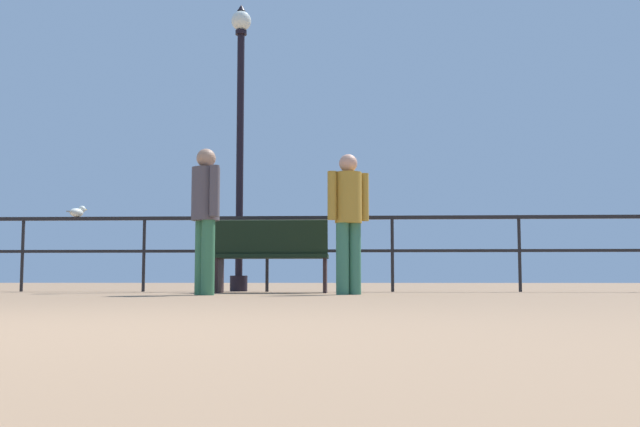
% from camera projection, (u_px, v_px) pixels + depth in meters
% --- Properties ---
extents(pier_railing, '(23.96, 0.05, 1.03)m').
position_uv_depth(pier_railing, '(267.00, 236.00, 10.08)').
color(pier_railing, black).
rests_on(pier_railing, ground_plane).
extents(bench_near_left, '(1.42, 0.67, 0.90)m').
position_uv_depth(bench_near_left, '(271.00, 253.00, 9.19)').
color(bench_near_left, black).
rests_on(bench_near_left, ground_plane).
extents(lamppost_center, '(0.29, 0.29, 4.15)m').
position_uv_depth(lamppost_center, '(240.00, 128.00, 10.53)').
color(lamppost_center, black).
rests_on(lamppost_center, ground_plane).
extents(person_by_bench, '(0.46, 0.30, 1.57)m').
position_uv_depth(person_by_bench, '(348.00, 214.00, 8.22)').
color(person_by_bench, '#367155').
rests_on(person_by_bench, ground_plane).
extents(person_at_railing, '(0.35, 0.43, 1.59)m').
position_uv_depth(person_at_railing, '(205.00, 210.00, 7.99)').
color(person_at_railing, '#356F4A').
rests_on(person_at_railing, ground_plane).
extents(seagull_on_rail, '(0.22, 0.34, 0.16)m').
position_uv_depth(seagull_on_rail, '(78.00, 212.00, 10.25)').
color(seagull_on_rail, silver).
rests_on(seagull_on_rail, pier_railing).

